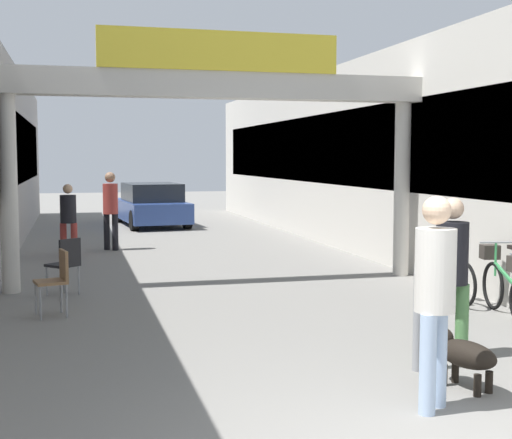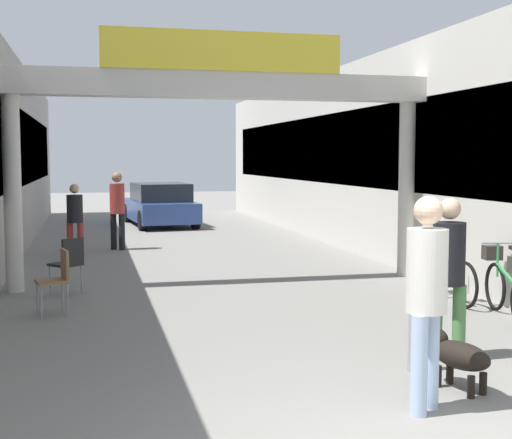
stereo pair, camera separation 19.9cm
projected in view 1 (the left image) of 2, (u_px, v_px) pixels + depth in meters
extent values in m
cube|color=black|center=(8.00, 147.00, 14.19)|extent=(0.04, 23.40, 1.70)
cube|color=beige|center=(407.00, 157.00, 16.38)|extent=(3.00, 26.00, 4.26)
cube|color=black|center=(347.00, 148.00, 15.99)|extent=(0.04, 23.40, 1.70)
cylinder|color=beige|center=(9.00, 195.00, 11.11)|extent=(0.28, 0.28, 3.11)
cylinder|color=beige|center=(402.00, 190.00, 12.78)|extent=(0.28, 0.28, 3.11)
cube|color=beige|center=(218.00, 85.00, 11.79)|extent=(7.40, 0.44, 0.43)
cube|color=yellow|center=(221.00, 51.00, 11.55)|extent=(3.96, 0.10, 0.64)
cylinder|color=#A5BFE0|center=(428.00, 364.00, 5.89)|extent=(0.20, 0.20, 0.85)
cylinder|color=#A5BFE0|center=(439.00, 358.00, 6.09)|extent=(0.20, 0.20, 0.85)
cylinder|color=silver|center=(435.00, 270.00, 5.92)|extent=(0.48, 0.48, 0.70)
sphere|color=beige|center=(437.00, 210.00, 5.88)|extent=(0.34, 0.34, 0.24)
cylinder|color=#4C7F47|center=(439.00, 321.00, 7.58)|extent=(0.18, 0.18, 0.80)
cylinder|color=#4C7F47|center=(462.00, 321.00, 7.55)|extent=(0.18, 0.18, 0.80)
cylinder|color=black|center=(452.00, 253.00, 7.50)|extent=(0.44, 0.44, 0.66)
sphere|color=beige|center=(453.00, 208.00, 7.46)|extent=(0.29, 0.29, 0.23)
cylinder|color=#99332D|center=(64.00, 240.00, 15.33)|extent=(0.18, 0.18, 0.73)
cylinder|color=#99332D|center=(74.00, 240.00, 15.30)|extent=(0.18, 0.18, 0.73)
cylinder|color=black|center=(68.00, 209.00, 15.26)|extent=(0.44, 0.44, 0.60)
sphere|color=tan|center=(68.00, 189.00, 15.22)|extent=(0.27, 0.27, 0.21)
cylinder|color=black|center=(107.00, 232.00, 16.44)|extent=(0.20, 0.20, 0.84)
cylinder|color=black|center=(115.00, 232.00, 16.33)|extent=(0.20, 0.20, 0.84)
cylinder|color=#99332D|center=(110.00, 199.00, 16.32)|extent=(0.48, 0.48, 0.69)
sphere|color=#8C664C|center=(110.00, 177.00, 16.27)|extent=(0.33, 0.33, 0.24)
ellipsoid|color=black|center=(467.00, 354.00, 6.54)|extent=(0.49, 0.69, 0.25)
sphere|color=black|center=(442.00, 339.00, 6.76)|extent=(0.28, 0.28, 0.21)
sphere|color=white|center=(450.00, 351.00, 6.69)|extent=(0.20, 0.20, 0.15)
cylinder|color=black|center=(444.00, 375.00, 6.66)|extent=(0.09, 0.09, 0.20)
cylinder|color=black|center=(455.00, 372.00, 6.76)|extent=(0.09, 0.09, 0.20)
cylinder|color=black|center=(477.00, 386.00, 6.36)|extent=(0.09, 0.09, 0.20)
cylinder|color=black|center=(489.00, 382.00, 6.45)|extent=(0.09, 0.09, 0.20)
torus|color=black|center=(493.00, 286.00, 10.00)|extent=(0.16, 0.67, 0.67)
cube|color=#338C4C|center=(509.00, 279.00, 9.48)|extent=(0.19, 0.93, 0.34)
cylinder|color=#338C4C|center=(496.00, 259.00, 9.91)|extent=(0.04, 0.04, 0.46)
cylinder|color=gray|center=(496.00, 242.00, 9.88)|extent=(0.46, 0.11, 0.03)
cube|color=#332D28|center=(490.00, 252.00, 10.10)|extent=(0.27, 0.24, 0.20)
torus|color=black|center=(430.00, 273.00, 11.11)|extent=(0.06, 0.67, 0.67)
torus|color=black|center=(464.00, 284.00, 10.13)|extent=(0.06, 0.67, 0.67)
cube|color=beige|center=(446.00, 266.00, 10.61)|extent=(0.05, 0.94, 0.34)
cylinder|color=beige|center=(451.00, 253.00, 10.47)|extent=(0.03, 0.03, 0.42)
cube|color=black|center=(451.00, 238.00, 10.45)|extent=(0.10, 0.22, 0.05)
cylinder|color=beige|center=(432.00, 249.00, 11.02)|extent=(0.03, 0.03, 0.46)
cylinder|color=gray|center=(432.00, 234.00, 11.00)|extent=(0.46, 0.03, 0.03)
cube|color=#332D28|center=(426.00, 242.00, 11.21)|extent=(0.24, 0.20, 0.20)
cylinder|color=gray|center=(418.00, 320.00, 7.10)|extent=(0.10, 0.10, 1.03)
sphere|color=gray|center=(419.00, 266.00, 7.05)|extent=(0.10, 0.10, 0.10)
cylinder|color=gray|center=(40.00, 303.00, 9.32)|extent=(0.04, 0.04, 0.45)
cylinder|color=gray|center=(36.00, 299.00, 9.62)|extent=(0.04, 0.04, 0.45)
cylinder|color=gray|center=(67.00, 301.00, 9.47)|extent=(0.04, 0.04, 0.45)
cylinder|color=gray|center=(61.00, 297.00, 9.78)|extent=(0.04, 0.04, 0.45)
cube|color=olive|center=(51.00, 282.00, 9.53)|extent=(0.48, 0.48, 0.04)
cube|color=olive|center=(64.00, 265.00, 9.59)|extent=(0.13, 0.40, 0.40)
cylinder|color=gray|center=(47.00, 281.00, 11.01)|extent=(0.04, 0.04, 0.45)
cylinder|color=gray|center=(64.00, 278.00, 11.29)|extent=(0.04, 0.04, 0.45)
cylinder|color=gray|center=(62.00, 283.00, 10.81)|extent=(0.04, 0.04, 0.45)
cylinder|color=gray|center=(79.00, 280.00, 11.09)|extent=(0.04, 0.04, 0.45)
cube|color=black|center=(63.00, 265.00, 11.03)|extent=(0.56, 0.56, 0.04)
cube|color=black|center=(70.00, 252.00, 10.91)|extent=(0.33, 0.29, 0.40)
cube|color=#2D478C|center=(151.00, 210.00, 22.29)|extent=(2.11, 4.14, 0.60)
cube|color=#1E2328|center=(152.00, 192.00, 22.10)|extent=(1.77, 2.33, 0.55)
cylinder|color=black|center=(118.00, 213.00, 23.40)|extent=(0.25, 0.62, 0.60)
cylinder|color=black|center=(166.00, 212.00, 23.93)|extent=(0.25, 0.62, 0.60)
cylinder|color=black|center=(134.00, 221.00, 20.68)|extent=(0.25, 0.62, 0.60)
cylinder|color=black|center=(187.00, 219.00, 21.21)|extent=(0.25, 0.62, 0.60)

